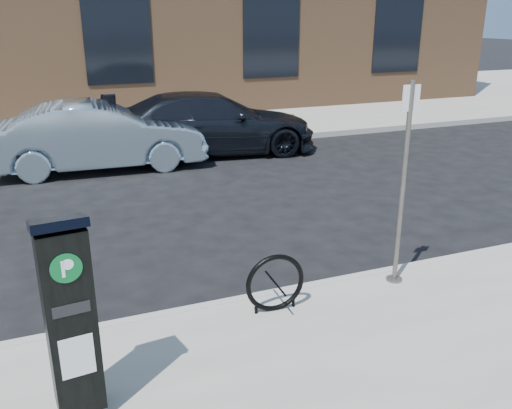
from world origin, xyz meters
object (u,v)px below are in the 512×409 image
bike_rack (275,283)px  car_dark (211,123)px  sign_pole (403,187)px  parking_kiosk (70,317)px  car_silver (99,136)px

bike_rack → car_dark: car_dark is taller
sign_pole → bike_rack: 1.88m
bike_rack → parking_kiosk: bearing=-154.3°
parking_kiosk → car_dark: size_ratio=0.34×
car_silver → sign_pole: bearing=-156.3°
parking_kiosk → car_dark: bearing=60.5°
parking_kiosk → bike_rack: size_ratio=2.58×
parking_kiosk → car_silver: bearing=76.5°
parking_kiosk → car_silver: size_ratio=0.39×
bike_rack → car_dark: size_ratio=0.13×
parking_kiosk → sign_pole: 3.96m
car_silver → bike_rack: bearing=-168.8°
car_dark → sign_pole: bearing=-172.8°
sign_pole → car_dark: (0.03, 7.70, -0.61)m
parking_kiosk → car_dark: (3.84, 8.73, -0.30)m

